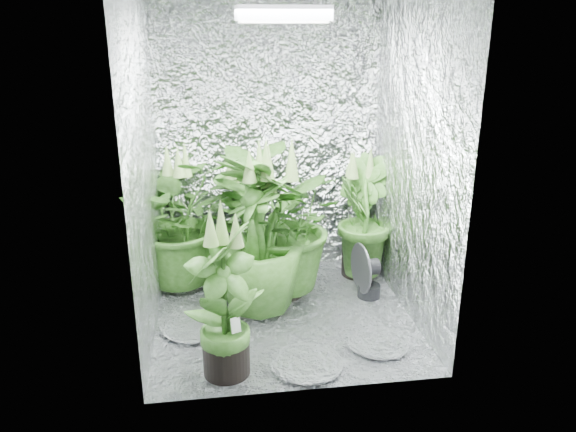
{
  "coord_description": "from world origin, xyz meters",
  "views": [
    {
      "loc": [
        -0.42,
        -3.19,
        1.79
      ],
      "look_at": [
        0.03,
        0.0,
        0.67
      ],
      "focal_mm": 35.0,
      "sensor_mm": 36.0,
      "label": 1
    }
  ],
  "objects_px": {
    "grow_lamp": "(282,14)",
    "plant_d": "(259,235)",
    "plant_f": "(224,301)",
    "plant_b": "(242,220)",
    "plant_a": "(181,219)",
    "plant_e": "(280,225)",
    "plant_c": "(361,219)",
    "circulation_fan": "(365,275)"
  },
  "relations": [
    {
      "from": "plant_b",
      "to": "grow_lamp",
      "type": "bearing_deg",
      "value": -71.26
    },
    {
      "from": "plant_e",
      "to": "grow_lamp",
      "type": "bearing_deg",
      "value": -93.97
    },
    {
      "from": "plant_a",
      "to": "plant_b",
      "type": "distance_m",
      "value": 0.44
    },
    {
      "from": "grow_lamp",
      "to": "plant_d",
      "type": "bearing_deg",
      "value": 147.76
    },
    {
      "from": "plant_d",
      "to": "plant_f",
      "type": "bearing_deg",
      "value": -109.47
    },
    {
      "from": "plant_c",
      "to": "plant_d",
      "type": "xyz_separation_m",
      "value": [
        -0.78,
        -0.43,
        0.09
      ]
    },
    {
      "from": "grow_lamp",
      "to": "plant_b",
      "type": "height_order",
      "value": "grow_lamp"
    },
    {
      "from": "plant_d",
      "to": "plant_b",
      "type": "bearing_deg",
      "value": 97.51
    },
    {
      "from": "plant_a",
      "to": "plant_e",
      "type": "bearing_deg",
      "value": -20.57
    },
    {
      "from": "grow_lamp",
      "to": "plant_b",
      "type": "xyz_separation_m",
      "value": [
        -0.21,
        0.63,
        -1.4
      ]
    },
    {
      "from": "plant_c",
      "to": "circulation_fan",
      "type": "bearing_deg",
      "value": -99.17
    },
    {
      "from": "plant_a",
      "to": "circulation_fan",
      "type": "distance_m",
      "value": 1.32
    },
    {
      "from": "plant_f",
      "to": "grow_lamp",
      "type": "bearing_deg",
      "value": 57.08
    },
    {
      "from": "plant_a",
      "to": "circulation_fan",
      "type": "bearing_deg",
      "value": -17.95
    },
    {
      "from": "plant_a",
      "to": "plant_d",
      "type": "height_order",
      "value": "plant_d"
    },
    {
      "from": "grow_lamp",
      "to": "circulation_fan",
      "type": "height_order",
      "value": "grow_lamp"
    },
    {
      "from": "plant_b",
      "to": "plant_d",
      "type": "bearing_deg",
      "value": -82.49
    },
    {
      "from": "plant_b",
      "to": "plant_e",
      "type": "distance_m",
      "value": 0.41
    },
    {
      "from": "plant_b",
      "to": "circulation_fan",
      "type": "xyz_separation_m",
      "value": [
        0.79,
        -0.48,
        -0.26
      ]
    },
    {
      "from": "plant_d",
      "to": "plant_e",
      "type": "distance_m",
      "value": 0.27
    },
    {
      "from": "plant_a",
      "to": "circulation_fan",
      "type": "height_order",
      "value": "plant_a"
    },
    {
      "from": "plant_f",
      "to": "plant_b",
      "type": "bearing_deg",
      "value": 82.08
    },
    {
      "from": "plant_a",
      "to": "plant_f",
      "type": "bearing_deg",
      "value": -77.3
    },
    {
      "from": "plant_e",
      "to": "circulation_fan",
      "type": "relative_size",
      "value": 2.71
    },
    {
      "from": "plant_b",
      "to": "plant_d",
      "type": "xyz_separation_m",
      "value": [
        0.07,
        -0.54,
        0.09
      ]
    },
    {
      "from": "plant_b",
      "to": "plant_f",
      "type": "bearing_deg",
      "value": -97.92
    },
    {
      "from": "plant_d",
      "to": "circulation_fan",
      "type": "bearing_deg",
      "value": 4.91
    },
    {
      "from": "grow_lamp",
      "to": "plant_d",
      "type": "distance_m",
      "value": 1.32
    },
    {
      "from": "plant_a",
      "to": "plant_c",
      "type": "xyz_separation_m",
      "value": [
        1.28,
        -0.02,
        -0.06
      ]
    },
    {
      "from": "plant_e",
      "to": "plant_d",
      "type": "bearing_deg",
      "value": -127.92
    },
    {
      "from": "plant_f",
      "to": "circulation_fan",
      "type": "height_order",
      "value": "plant_f"
    },
    {
      "from": "plant_c",
      "to": "plant_e",
      "type": "distance_m",
      "value": 0.66
    },
    {
      "from": "grow_lamp",
      "to": "plant_d",
      "type": "height_order",
      "value": "grow_lamp"
    },
    {
      "from": "plant_e",
      "to": "plant_f",
      "type": "height_order",
      "value": "plant_e"
    },
    {
      "from": "grow_lamp",
      "to": "plant_f",
      "type": "bearing_deg",
      "value": -122.92
    },
    {
      "from": "plant_c",
      "to": "plant_d",
      "type": "distance_m",
      "value": 0.9
    },
    {
      "from": "circulation_fan",
      "to": "plant_e",
      "type": "bearing_deg",
      "value": 158.17
    },
    {
      "from": "grow_lamp",
      "to": "circulation_fan",
      "type": "distance_m",
      "value": 1.76
    },
    {
      "from": "plant_b",
      "to": "plant_e",
      "type": "height_order",
      "value": "plant_e"
    },
    {
      "from": "plant_c",
      "to": "plant_e",
      "type": "relative_size",
      "value": 0.89
    },
    {
      "from": "grow_lamp",
      "to": "plant_c",
      "type": "relative_size",
      "value": 0.53
    },
    {
      "from": "plant_f",
      "to": "circulation_fan",
      "type": "distance_m",
      "value": 1.25
    }
  ]
}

